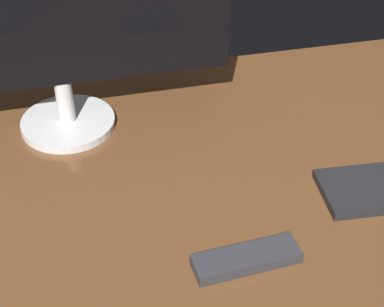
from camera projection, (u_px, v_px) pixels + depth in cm
name	position (u px, v px, depth cm)	size (l,w,h in cm)	color
desk	(204.00, 189.00, 110.48)	(140.00, 84.00, 2.00)	brown
monitor	(50.00, 0.00, 107.74)	(62.65, 18.02, 46.62)	silver
tv_remote	(246.00, 259.00, 95.09)	(16.23, 5.00, 1.87)	#2D2D33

